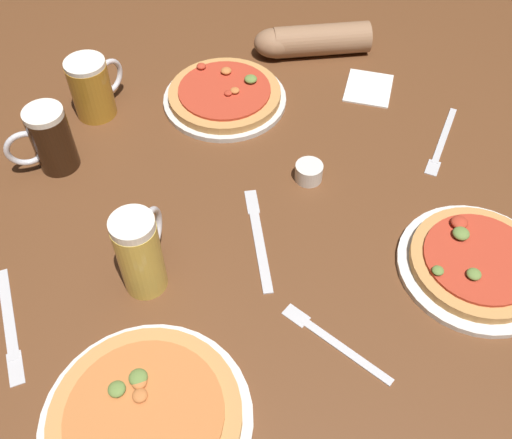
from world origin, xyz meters
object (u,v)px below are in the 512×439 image
at_px(pizza_plate_side, 477,263).
at_px(knife_right, 9,324).
at_px(pizza_plate_near, 146,418).
at_px(ramekin_sauce, 309,172).
at_px(napkin_folded, 369,87).
at_px(fork_spare, 334,342).
at_px(diner_arm, 308,41).
at_px(knife_spare, 258,237).
at_px(pizza_plate_far, 225,96).
at_px(beer_mug_dark, 50,140).
at_px(beer_mug_amber, 92,87).
at_px(beer_mug_pale, 141,252).
at_px(fork_left, 442,142).

height_order(pizza_plate_side, knife_right, pizza_plate_side).
xyz_separation_m(pizza_plate_near, ramekin_sauce, (0.24, 0.52, 0.00)).
relative_size(ramekin_sauce, napkin_folded, 0.45).
relative_size(fork_spare, diner_arm, 0.62).
bearing_deg(napkin_folded, knife_spare, -117.18).
bearing_deg(pizza_plate_far, beer_mug_dark, -145.50).
bearing_deg(fork_spare, beer_mug_amber, 133.14).
distance_m(beer_mug_pale, knife_right, 0.25).
relative_size(ramekin_sauce, fork_spare, 0.31).
xyz_separation_m(beer_mug_dark, knife_right, (0.02, -0.38, -0.07)).
bearing_deg(beer_mug_pale, pizza_plate_side, 5.64).
height_order(beer_mug_amber, fork_left, beer_mug_amber).
relative_size(beer_mug_pale, knife_spare, 0.70).
xyz_separation_m(beer_mug_amber, knife_right, (-0.02, -0.55, -0.06)).
distance_m(beer_mug_pale, fork_spare, 0.35).
bearing_deg(pizza_plate_side, diner_arm, 115.27).
relative_size(beer_mug_pale, knife_right, 0.78).
relative_size(pizza_plate_far, knife_spare, 1.16).
height_order(pizza_plate_side, beer_mug_dark, beer_mug_dark).
bearing_deg(pizza_plate_far, fork_spare, -68.93).
height_order(beer_mug_amber, knife_spare, beer_mug_amber).
bearing_deg(napkin_folded, beer_mug_amber, -169.21).
relative_size(pizza_plate_side, ramekin_sauce, 5.02).
bearing_deg(fork_left, beer_mug_dark, -172.04).
xyz_separation_m(ramekin_sauce, napkin_folded, (0.14, 0.30, -0.01)).
height_order(fork_spare, knife_spare, same).
xyz_separation_m(pizza_plate_far, fork_left, (0.48, -0.11, -0.01)).
distance_m(napkin_folded, knife_right, 0.93).
bearing_deg(pizza_plate_near, napkin_folded, 64.82).
bearing_deg(beer_mug_amber, fork_spare, -46.86).
distance_m(beer_mug_amber, beer_mug_pale, 0.49).
relative_size(napkin_folded, fork_left, 0.57).
distance_m(beer_mug_amber, diner_arm, 0.54).
bearing_deg(napkin_folded, beer_mug_dark, -156.32).
bearing_deg(napkin_folded, pizza_plate_side, -72.85).
distance_m(pizza_plate_near, pizza_plate_far, 0.75).
bearing_deg(diner_arm, fork_spare, -86.90).
bearing_deg(fork_left, beer_mug_pale, -145.94).
bearing_deg(pizza_plate_near, fork_left, 50.33).
bearing_deg(beer_mug_dark, beer_mug_amber, 75.63).
xyz_separation_m(beer_mug_pale, knife_right, (-0.22, -0.10, -0.08)).
bearing_deg(diner_arm, knife_right, -121.86).
height_order(napkin_folded, fork_spare, napkin_folded).
bearing_deg(ramekin_sauce, pizza_plate_far, 129.18).
relative_size(napkin_folded, knife_spare, 0.51).
height_order(beer_mug_pale, fork_left, beer_mug_pale).
height_order(pizza_plate_far, pizza_plate_side, same).
bearing_deg(ramekin_sauce, pizza_plate_side, -34.64).
height_order(pizza_plate_near, knife_spare, pizza_plate_near).
relative_size(pizza_plate_side, beer_mug_amber, 2.06).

